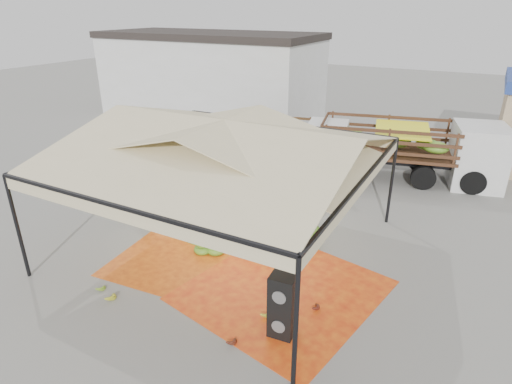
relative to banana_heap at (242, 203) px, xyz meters
The scene contains 17 objects.
ground 1.94m from the banana_heap, 74.15° to the right, with size 90.00×90.00×0.00m, color slate.
canopy_tent 3.20m from the banana_heap, 74.15° to the right, with size 8.10×8.10×4.00m.
building_white 15.64m from the banana_heap, 127.80° to the left, with size 14.30×6.30×5.40m.
tarp_left 3.13m from the banana_heap, 95.61° to the right, with size 3.70×3.52×0.01m, color orange.
tarp_right 4.29m from the banana_heap, 45.00° to the right, with size 4.43×4.65×0.01m, color orange.
banana_heap is the anchor object (origin of this frame).
hand_yellow_a 5.12m from the banana_heap, 53.72° to the right, with size 0.43×0.35×0.20m, color gold.
hand_yellow_b 5.53m from the banana_heap, 98.17° to the right, with size 0.47×0.39×0.21m, color gold.
hand_red_a 5.99m from the banana_heap, 62.35° to the right, with size 0.38×0.31×0.17m, color #5B2614.
hand_red_b 5.20m from the banana_heap, 39.83° to the right, with size 0.40×0.33×0.18m, color #551F13.
hand_green 5.45m from the banana_heap, 103.80° to the right, with size 0.38×0.31×0.17m, color #4E7819.
hanging_bunches 3.52m from the banana_heap, 19.45° to the right, with size 1.74×0.24×0.20m.
speaker_stack 5.79m from the banana_heap, 50.77° to the right, with size 0.61×0.55×1.57m.
banana_leaves 3.88m from the banana_heap, 146.91° to the right, with size 0.96×1.36×3.70m, color #26711E, non-canonical shape.
vendor 3.97m from the banana_heap, 57.33° to the left, with size 0.59×0.39×1.63m, color gray.
truck_left 5.83m from the banana_heap, 101.65° to the left, with size 6.65×3.49×2.17m.
truck_right 8.33m from the banana_heap, 56.63° to the left, with size 7.66×4.05×2.50m.
Camera 1 is at (6.30, -9.77, 6.88)m, focal length 30.00 mm.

